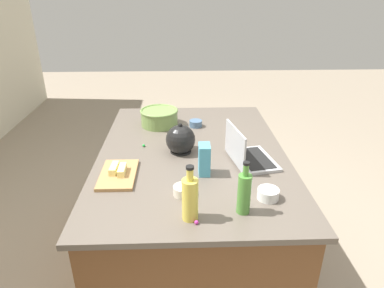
# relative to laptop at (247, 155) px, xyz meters

# --- Properties ---
(ground_plane) EXTENTS (12.00, 12.00, 0.00)m
(ground_plane) POSITION_rel_laptop_xyz_m (0.15, 0.31, -0.95)
(ground_plane) COLOR gray
(island_counter) EXTENTS (1.62, 1.13, 0.90)m
(island_counter) POSITION_rel_laptop_xyz_m (0.15, 0.31, -0.50)
(island_counter) COLOR brown
(island_counter) RESTS_ON ground
(laptop) EXTENTS (0.35, 0.29, 0.22)m
(laptop) POSITION_rel_laptop_xyz_m (0.00, 0.00, 0.00)
(laptop) COLOR #B7B7BC
(laptop) RESTS_ON island_counter
(mixing_bowl_large) EXTENTS (0.27, 0.27, 0.12)m
(mixing_bowl_large) POSITION_rel_laptop_xyz_m (0.59, 0.53, 0.02)
(mixing_bowl_large) COLOR #72934C
(mixing_bowl_large) RESTS_ON island_counter
(bottle_olive) EXTENTS (0.06, 0.06, 0.25)m
(bottle_olive) POSITION_rel_laptop_xyz_m (-0.47, 0.10, 0.06)
(bottle_olive) COLOR #4C8C38
(bottle_olive) RESTS_ON island_counter
(bottle_oil) EXTENTS (0.07, 0.07, 0.26)m
(bottle_oil) POSITION_rel_laptop_xyz_m (-0.51, 0.34, 0.06)
(bottle_oil) COLOR #DBC64C
(bottle_oil) RESTS_ON island_counter
(kettle) EXTENTS (0.21, 0.18, 0.20)m
(kettle) POSITION_rel_laptop_xyz_m (0.15, 0.38, 0.03)
(kettle) COLOR black
(kettle) RESTS_ON island_counter
(cutting_board) EXTENTS (0.31, 0.19, 0.02)m
(cutting_board) POSITION_rel_laptop_xyz_m (-0.13, 0.71, -0.04)
(cutting_board) COLOR #AD7F4C
(cutting_board) RESTS_ON island_counter
(butter_stick_left) EXTENTS (0.11, 0.04, 0.04)m
(butter_stick_left) POSITION_rel_laptop_xyz_m (-0.13, 0.69, -0.01)
(butter_stick_left) COLOR #F4E58C
(butter_stick_left) RESTS_ON cutting_board
(butter_stick_right) EXTENTS (0.11, 0.04, 0.04)m
(butter_stick_right) POSITION_rel_laptop_xyz_m (-0.11, 0.74, -0.01)
(butter_stick_right) COLOR #F4E58C
(butter_stick_right) RESTS_ON cutting_board
(ramekin_small) EXTENTS (0.09, 0.09, 0.05)m
(ramekin_small) POSITION_rel_laptop_xyz_m (0.55, 0.27, -0.02)
(ramekin_small) COLOR slate
(ramekin_small) RESTS_ON island_counter
(ramekin_medium) EXTENTS (0.09, 0.09, 0.05)m
(ramekin_medium) POSITION_rel_laptop_xyz_m (-0.32, 0.37, -0.02)
(ramekin_medium) COLOR beige
(ramekin_medium) RESTS_ON island_counter
(ramekin_wide) EXTENTS (0.10, 0.10, 0.05)m
(ramekin_wide) POSITION_rel_laptop_xyz_m (-0.37, -0.03, -0.02)
(ramekin_wide) COLOR white
(ramekin_wide) RESTS_ON island_counter
(candy_bag) EXTENTS (0.09, 0.06, 0.17)m
(candy_bag) POSITION_rel_laptop_xyz_m (-0.12, 0.25, 0.04)
(candy_bag) COLOR #4CA5CC
(candy_bag) RESTS_ON island_counter
(candy_0) EXTENTS (0.02, 0.02, 0.02)m
(candy_0) POSITION_rel_laptop_xyz_m (-0.55, 0.32, -0.04)
(candy_0) COLOR #CC3399
(candy_0) RESTS_ON island_counter
(candy_1) EXTENTS (0.02, 0.02, 0.02)m
(candy_1) POSITION_rel_laptop_xyz_m (-0.40, 0.10, -0.04)
(candy_1) COLOR #CC3399
(candy_1) RESTS_ON island_counter
(candy_2) EXTENTS (0.02, 0.02, 0.02)m
(candy_2) POSITION_rel_laptop_xyz_m (-0.19, 0.32, -0.04)
(candy_2) COLOR yellow
(candy_2) RESTS_ON island_counter
(candy_3) EXTENTS (0.02, 0.02, 0.02)m
(candy_3) POSITION_rel_laptop_xyz_m (-0.06, -0.10, -0.04)
(candy_3) COLOR green
(candy_3) RESTS_ON island_counter
(candy_4) EXTENTS (0.02, 0.02, 0.02)m
(candy_4) POSITION_rel_laptop_xyz_m (-0.22, 0.32, -0.04)
(candy_4) COLOR #CC3399
(candy_4) RESTS_ON island_counter
(candy_5) EXTENTS (0.02, 0.02, 0.02)m
(candy_5) POSITION_rel_laptop_xyz_m (0.23, 0.61, -0.04)
(candy_5) COLOR green
(candy_5) RESTS_ON island_counter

